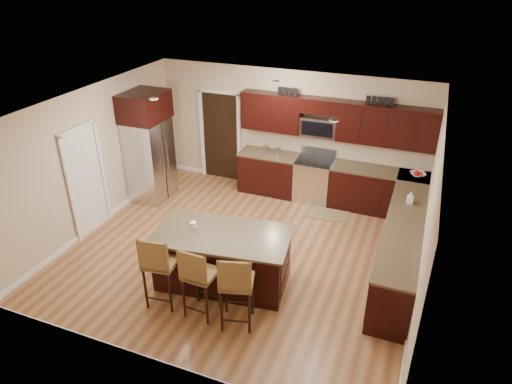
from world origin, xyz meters
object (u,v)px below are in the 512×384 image
at_px(range, 314,179).
at_px(stool_mid, 198,275).
at_px(island, 223,260).
at_px(refrigerator, 149,146).
at_px(stool_left, 159,264).
at_px(stool_right, 236,284).

xyz_separation_m(range, stool_mid, (-0.60, -4.15, 0.27)).
height_order(island, stool_mid, stool_mid).
height_order(island, refrigerator, refrigerator).
height_order(stool_left, stool_right, stool_left).
distance_m(island, stool_mid, 0.91).
height_order(island, stool_right, stool_right).
height_order(island, stool_left, stool_left).
distance_m(stool_left, refrigerator, 3.63).
distance_m(range, island, 3.35).
height_order(range, island, range).
bearing_deg(island, stool_left, -134.27).
bearing_deg(stool_right, island, 110.16).
distance_m(stool_mid, stool_right, 0.60).
bearing_deg(range, stool_mid, -98.18).
relative_size(stool_left, refrigerator, 0.53).
bearing_deg(range, stool_left, -106.64).
xyz_separation_m(range, stool_right, (-0.00, -4.15, 0.29)).
bearing_deg(stool_right, range, 74.43).
bearing_deg(island, refrigerator, 133.96).
bearing_deg(island, stool_mid, -96.85).
height_order(range, stool_mid, stool_mid).
distance_m(island, stool_right, 1.10).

